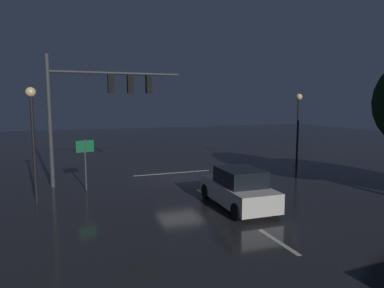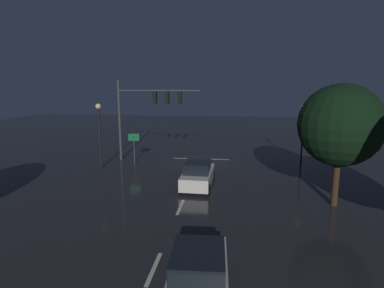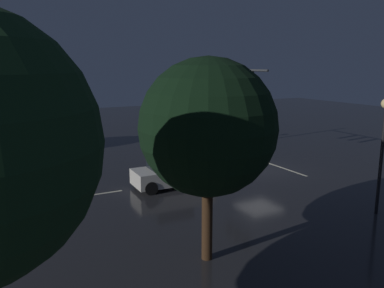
{
  "view_description": "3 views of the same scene",
  "coord_description": "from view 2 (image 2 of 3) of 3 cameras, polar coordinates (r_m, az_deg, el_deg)",
  "views": [
    {
      "loc": [
        6.33,
        18.97,
        4.48
      ],
      "look_at": [
        0.4,
        3.13,
        2.41
      ],
      "focal_mm": 32.08,
      "sensor_mm": 36.0,
      "label": 1
    },
    {
      "loc": [
        -2.74,
        26.43,
        6.65
      ],
      "look_at": [
        0.27,
        2.86,
        2.17
      ],
      "focal_mm": 30.09,
      "sensor_mm": 36.0,
      "label": 2
    },
    {
      "loc": [
        -19.06,
        14.85,
        6.42
      ],
      "look_at": [
        -0.7,
        5.16,
        2.23
      ],
      "focal_mm": 37.05,
      "sensor_mm": 36.0,
      "label": 3
    }
  ],
  "objects": [
    {
      "name": "traffic_signal_assembly",
      "position": [
        27.76,
        -7.87,
        6.78
      ],
      "size": [
        7.15,
        0.47,
        6.92
      ],
      "color": "#383A3D",
      "rests_on": "ground_plane"
    },
    {
      "name": "ground_plane",
      "position": [
        27.39,
        1.32,
        -3.38
      ],
      "size": [
        80.0,
        80.0,
        0.0
      ],
      "primitive_type": "plane",
      "color": "#232326"
    },
    {
      "name": "street_lamp_left_kerb",
      "position": [
        27.14,
        19.12,
        3.49
      ],
      "size": [
        0.44,
        0.44,
        5.04
      ],
      "color": "black",
      "rests_on": "ground_plane"
    },
    {
      "name": "street_lamp_right_kerb",
      "position": [
        26.14,
        -16.13,
        3.52
      ],
      "size": [
        0.44,
        0.44,
        5.13
      ],
      "color": "black",
      "rests_on": "ground_plane"
    },
    {
      "name": "lane_dash_far",
      "position": [
        23.55,
        0.3,
        -5.72
      ],
      "size": [
        0.16,
        2.2,
        0.01
      ],
      "primitive_type": "cube",
      "rotation": [
        0.0,
        0.0,
        1.57
      ],
      "color": "beige",
      "rests_on": "ground_plane"
    },
    {
      "name": "tree_left_near",
      "position": [
        18.77,
        24.82,
        3.01
      ],
      "size": [
        4.42,
        4.42,
        6.69
      ],
      "color": "#382314",
      "rests_on": "ground_plane"
    },
    {
      "name": "car_approaching",
      "position": [
        21.12,
        1.05,
        -5.41
      ],
      "size": [
        2.0,
        4.41,
        1.7
      ],
      "color": "silver",
      "rests_on": "ground_plane"
    },
    {
      "name": "route_sign",
      "position": [
        27.16,
        -10.26,
        0.4
      ],
      "size": [
        0.89,
        0.23,
        2.61
      ],
      "color": "#383A3D",
      "rests_on": "ground_plane"
    },
    {
      "name": "lane_dash_mid",
      "position": [
        17.93,
        -2.07,
        -11.09
      ],
      "size": [
        0.16,
        2.2,
        0.01
      ],
      "primitive_type": "cube",
      "rotation": [
        0.0,
        0.0,
        1.57
      ],
      "color": "beige",
      "rests_on": "ground_plane"
    },
    {
      "name": "lane_dash_near",
      "position": [
        12.67,
        -6.78,
        -21.06
      ],
      "size": [
        0.16,
        2.2,
        0.01
      ],
      "primitive_type": "cube",
      "rotation": [
        0.0,
        0.0,
        1.57
      ],
      "color": "beige",
      "rests_on": "ground_plane"
    },
    {
      "name": "car_distant",
      "position": [
        10.77,
        1.14,
        -22.26
      ],
      "size": [
        2.09,
        4.44,
        1.7
      ],
      "color": "#B7B7BC",
      "rests_on": "ground_plane"
    },
    {
      "name": "stop_bar",
      "position": [
        28.84,
        1.63,
        -2.65
      ],
      "size": [
        5.0,
        0.16,
        0.01
      ],
      "primitive_type": "cube",
      "color": "beige",
      "rests_on": "ground_plane"
    }
  ]
}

